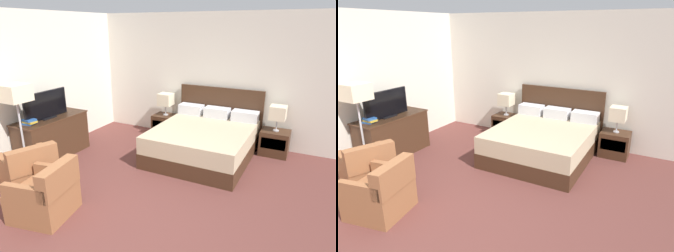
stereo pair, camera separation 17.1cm
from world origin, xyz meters
The scene contains 16 objects.
ground_plane centered at (0.00, 0.00, 0.00)m, with size 11.11×11.11×0.00m, color brown.
wall_back centered at (0.00, 3.73, 1.32)m, with size 6.37×0.06×2.65m, color silver.
wall_left centered at (-2.62, 1.55, 1.32)m, with size 0.06×5.50×2.65m, color silver.
bed centered at (0.27, 2.73, 0.32)m, with size 1.77×1.98×1.17m.
nightstand_left centered at (-0.90, 3.42, 0.24)m, with size 0.52×0.44×0.48m.
nightstand_right centered at (1.45, 3.42, 0.24)m, with size 0.52×0.44×0.48m.
table_lamp_left centered at (-0.90, 3.42, 0.83)m, with size 0.29×0.29×0.49m.
table_lamp_right centered at (1.45, 3.42, 0.83)m, with size 0.29×0.29×0.49m.
dresser centered at (-2.28, 1.44, 0.40)m, with size 0.57×1.37×0.77m.
tv centered at (-2.28, 1.38, 1.01)m, with size 0.18×0.92×0.50m.
book_red_cover centered at (-2.28, 0.99, 0.78)m, with size 0.20×0.18×0.02m, color #234C8E.
book_blue_cover centered at (-2.26, 0.99, 0.81)m, with size 0.21×0.15×0.03m, color gold.
book_small_top centered at (-2.27, 0.99, 0.85)m, with size 0.21×0.16×0.03m, color #234C8E.
armchair_by_window centered at (-1.61, 0.37, 0.28)m, with size 0.88×0.88×0.76m.
armchair_companion centered at (-0.88, 0.02, 0.28)m, with size 0.81×0.80×0.76m.
floor_lamp centered at (-2.17, 0.74, 1.29)m, with size 0.38×0.38×1.51m.
Camera 1 is at (2.05, -2.28, 2.37)m, focal length 32.00 mm.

